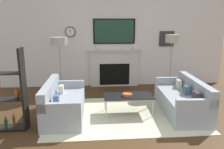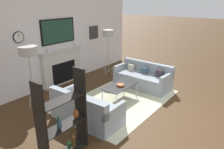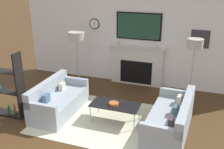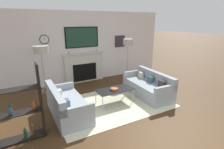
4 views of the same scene
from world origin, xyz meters
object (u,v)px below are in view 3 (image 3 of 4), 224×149
Objects in this scene: couch_left at (58,101)px; decorative_bowl at (114,103)px; couch_right at (171,120)px; shelf_unit at (5,87)px; coffee_table at (115,105)px; floor_lamp_right at (195,45)px; floor_lamp_left at (76,36)px.

couch_left reaches higher than decorative_bowl.
decorative_bowl is (-1.26, 0.01, 0.17)m from couch_right.
couch_left is at bearing 25.22° from shelf_unit.
floor_lamp_right reaches higher than coffee_table.
floor_lamp_left is at bearing 180.00° from floor_lamp_right.
couch_left is 2.04m from floor_lamp_left.
coffee_table is at bearing -43.19° from floor_lamp_left.
couch_left is 0.91× the size of couch_right.
coffee_table is (-1.23, 0.04, 0.11)m from couch_right.
coffee_table is (1.43, 0.04, 0.12)m from couch_left.
decorative_bowl is at bearing 179.48° from couch_right.
decorative_bowl is 0.14× the size of floor_lamp_left.
couch_right is at bearing -99.31° from floor_lamp_right.
couch_right is at bearing -29.05° from floor_lamp_left.
decorative_bowl is 2.46m from floor_lamp_right.
shelf_unit is (-2.48, -0.53, 0.31)m from coffee_table.
shelf_unit reaches higher than couch_right.
coffee_table is 0.65× the size of floor_lamp_right.
floor_lamp_right is at bearing 46.63° from decorative_bowl.
floor_lamp_right is at bearing 0.00° from floor_lamp_left.
floor_lamp_right is (3.19, 0.00, 0.04)m from floor_lamp_left.
couch_right reaches higher than coffee_table.
coffee_table is at bearing 1.43° from couch_left.
floor_lamp_right is (0.27, 1.62, 1.24)m from couch_right.
floor_lamp_left is (-1.69, 1.59, 1.09)m from coffee_table.
decorative_bowl is at bearing -44.06° from floor_lamp_left.
couch_right is 2.06m from floor_lamp_right.
shelf_unit is (-3.72, -0.49, 0.42)m from couch_right.
floor_lamp_right is 1.08× the size of shelf_unit.
couch_right is 1.27m from decorative_bowl.
floor_lamp_right reaches higher than couch_left.
floor_lamp_left is at bearing 136.81° from coffee_table.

